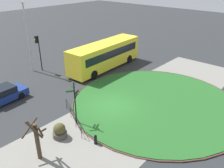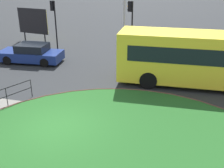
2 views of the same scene
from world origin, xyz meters
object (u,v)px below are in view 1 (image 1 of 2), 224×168
(car_near_lane, at_px, (1,96))
(street_tree_bare, at_px, (37,138))
(traffic_light_near, at_px, (38,46))
(bollard_foreground, at_px, (95,139))
(lamppost_tall, at_px, (28,36))
(signpost_directional, at_px, (75,100))
(planter_near_signpost, at_px, (60,131))
(bus_yellow, at_px, (105,55))

(car_near_lane, distance_m, street_tree_bare, 8.90)
(car_near_lane, xyz_separation_m, traffic_light_near, (6.55, 3.86, 2.37))
(bollard_foreground, distance_m, street_tree_bare, 3.84)
(lamppost_tall, xyz_separation_m, street_tree_bare, (-7.64, -13.21, -2.62))
(signpost_directional, xyz_separation_m, lamppost_tall, (3.57, 11.97, 2.19))
(lamppost_tall, bearing_deg, bollard_foreground, -106.43)
(signpost_directional, bearing_deg, street_tree_bare, -162.96)
(bollard_foreground, bearing_deg, signpost_directional, 74.41)
(signpost_directional, distance_m, lamppost_tall, 12.68)
(lamppost_tall, height_order, street_tree_bare, lamppost_tall)
(car_near_lane, distance_m, planter_near_signpost, 7.95)
(bollard_foreground, relative_size, street_tree_bare, 0.24)
(traffic_light_near, bearing_deg, signpost_directional, 85.96)
(bus_yellow, xyz_separation_m, street_tree_bare, (-13.98, -7.47, -0.10))
(planter_near_signpost, bearing_deg, traffic_light_near, 62.32)
(planter_near_signpost, bearing_deg, bollard_foreground, -64.78)
(street_tree_bare, bearing_deg, car_near_lane, 78.52)
(signpost_directional, height_order, bollard_foreground, signpost_directional)
(traffic_light_near, height_order, street_tree_bare, traffic_light_near)
(bollard_foreground, relative_size, car_near_lane, 0.16)
(car_near_lane, bearing_deg, street_tree_bare, 73.56)
(bus_yellow, distance_m, planter_near_signpost, 13.69)
(traffic_light_near, bearing_deg, bus_yellow, 154.79)
(lamppost_tall, bearing_deg, bus_yellow, -42.17)
(signpost_directional, height_order, planter_near_signpost, signpost_directional)
(street_tree_bare, bearing_deg, lamppost_tall, 59.97)
(bollard_foreground, xyz_separation_m, street_tree_bare, (-3.25, 1.67, 1.18))
(lamppost_tall, bearing_deg, street_tree_bare, -120.03)
(bus_yellow, distance_m, car_near_lane, 12.32)
(car_near_lane, bearing_deg, planter_near_signpost, 87.62)
(bus_yellow, height_order, traffic_light_near, traffic_light_near)
(signpost_directional, xyz_separation_m, bollard_foreground, (-0.81, -2.91, -1.62))
(bollard_foreground, relative_size, traffic_light_near, 0.18)
(lamppost_tall, bearing_deg, planter_near_signpost, -113.87)
(planter_near_signpost, bearing_deg, signpost_directional, 14.65)
(bus_yellow, height_order, lamppost_tall, lamppost_tall)
(signpost_directional, distance_m, bus_yellow, 11.71)
(signpost_directional, bearing_deg, bollard_foreground, -105.59)
(traffic_light_near, height_order, lamppost_tall, lamppost_tall)
(signpost_directional, distance_m, planter_near_signpost, 2.51)
(car_near_lane, bearing_deg, signpost_directional, 102.26)
(car_near_lane, xyz_separation_m, planter_near_signpost, (0.36, -7.94, -0.14))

